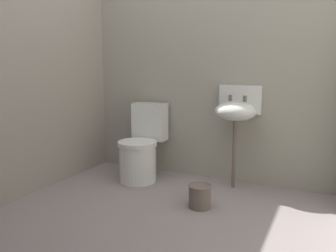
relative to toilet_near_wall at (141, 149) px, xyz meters
name	(u,v)px	position (x,y,z in m)	size (l,w,h in m)	color
ground_plane	(150,228)	(0.59, -0.88, -0.36)	(3.00, 2.87, 0.08)	gray
wall_back	(209,70)	(0.59, 0.40, 0.81)	(3.00, 0.10, 2.26)	#9E998C
wall_left	(23,71)	(-0.76, -0.78, 0.81)	(0.10, 2.67, 2.26)	#9E9286
toilet_near_wall	(141,149)	(0.00, 0.00, 0.00)	(0.42, 0.61, 0.78)	white
sink	(236,111)	(0.94, 0.19, 0.43)	(0.42, 0.35, 0.99)	#695A53
bucket	(200,196)	(0.82, -0.44, -0.22)	(0.20, 0.20, 0.20)	#695A53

